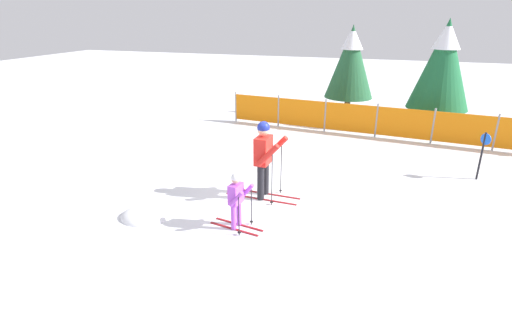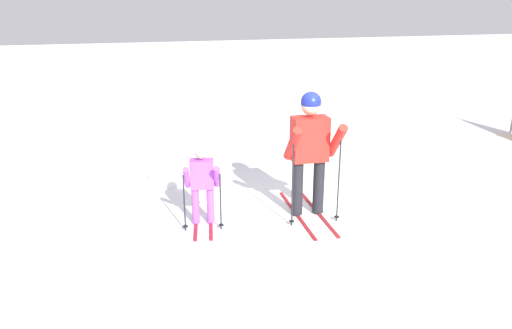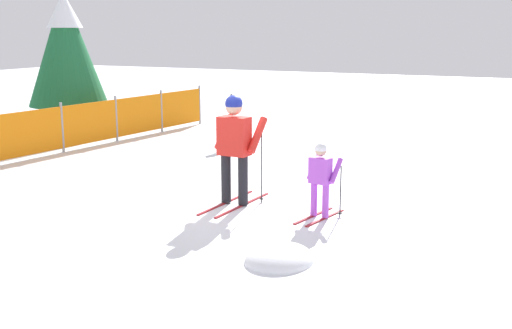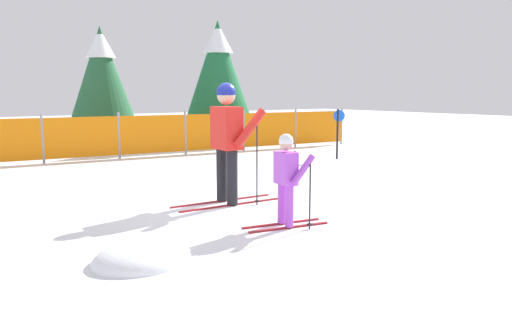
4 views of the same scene
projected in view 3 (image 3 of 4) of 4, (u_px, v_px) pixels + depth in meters
The scene contains 7 objects.
ground_plane at pixel (229, 199), 10.71m from camera, with size 60.00×60.00×0.00m, color white.
skier_adult at pixel (235, 140), 10.17m from camera, with size 1.69×0.76×1.77m.
skier_child at pixel (321, 174), 9.52m from camera, with size 1.10×0.54×1.14m.
safety_fence at pixel (62, 127), 14.63m from camera, with size 10.47×1.11×1.14m.
conifer_near at pixel (66, 46), 16.59m from camera, with size 2.04×2.04×3.78m.
trail_marker at pixel (232, 113), 15.59m from camera, with size 0.20×0.23×1.22m.
snow_mound at pixel (280, 261), 7.85m from camera, with size 0.98×0.84×0.39m, color white.
Camera 3 is at (-9.11, -4.96, 2.79)m, focal length 45.00 mm.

